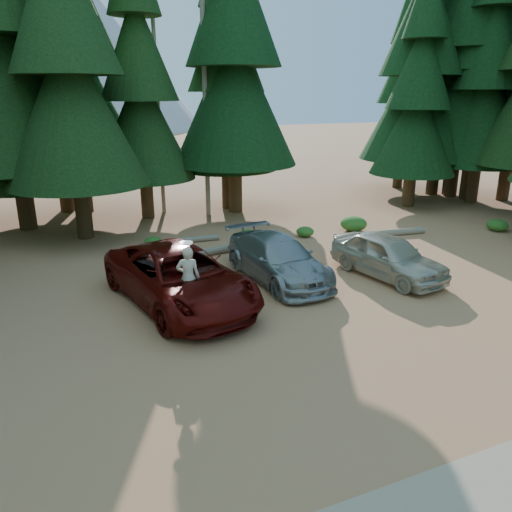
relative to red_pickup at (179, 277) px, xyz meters
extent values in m
plane|color=#BA7C4F|center=(3.61, -3.82, -0.86)|extent=(160.00, 160.00, 0.00)
cylinder|color=slate|center=(4.41, 10.68, 5.14)|extent=(0.24, 0.24, 12.00)
cylinder|color=slate|center=(2.41, 12.18, 4.14)|extent=(0.20, 0.20, 10.00)
cone|color=#999AA1|center=(3.61, 81.18, 13.14)|extent=(44.00, 44.00, 28.00)
cone|color=#999AA1|center=(-4.39, 91.18, 9.14)|extent=(36.00, 36.00, 20.00)
imported|color=#590B07|center=(0.00, 0.00, 0.00)|extent=(3.97, 6.61, 1.72)
imported|color=#9DA0A4|center=(3.62, 0.70, -0.13)|extent=(2.35, 5.17, 1.47)
imported|color=beige|center=(7.21, -0.57, -0.11)|extent=(2.51, 4.63, 1.49)
imported|color=beige|center=(-0.04, -1.15, 0.38)|extent=(0.76, 0.63, 1.78)
cylinder|color=white|center=(-0.04, -1.10, 1.37)|extent=(0.36, 0.36, 0.04)
cylinder|color=slate|center=(3.49, 4.25, -0.71)|extent=(4.30, 0.86, 0.31)
cylinder|color=slate|center=(1.85, 6.14, -0.74)|extent=(2.98, 0.54, 0.24)
cylinder|color=slate|center=(10.09, 3.65, -0.72)|extent=(4.36, 0.92, 0.28)
ellipsoid|color=#1F641E|center=(-0.41, 2.61, -0.59)|extent=(0.99, 0.99, 0.55)
ellipsoid|color=#1F641E|center=(0.51, 6.18, -0.65)|extent=(0.74, 0.74, 0.41)
ellipsoid|color=#1F641E|center=(1.18, 4.39, -0.53)|extent=(1.19, 1.19, 0.66)
ellipsoid|color=#1F641E|center=(7.05, 5.00, -0.64)|extent=(0.79, 0.79, 0.43)
ellipsoid|color=#1F641E|center=(4.40, 5.28, -0.60)|extent=(0.92, 0.92, 0.51)
ellipsoid|color=#1F641E|center=(9.56, 4.96, -0.52)|extent=(1.22, 1.22, 0.67)
ellipsoid|color=#1F641E|center=(15.69, 2.32, -0.60)|extent=(0.96, 0.96, 0.53)
camera|label=1|loc=(-3.44, -13.74, 5.27)|focal=35.00mm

